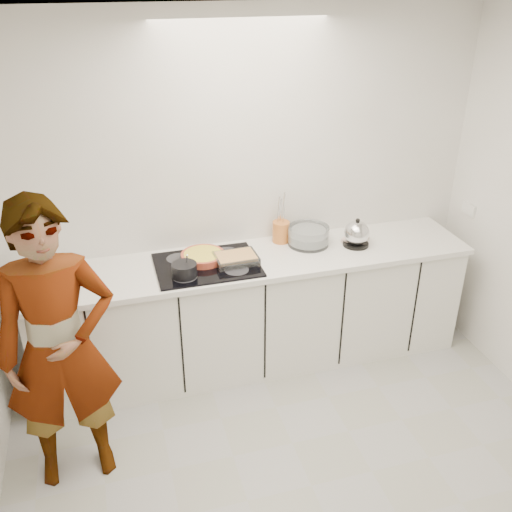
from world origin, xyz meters
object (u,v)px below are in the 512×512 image
object	(u,v)px
saucepan	(184,270)
cook	(60,349)
tart_dish	(203,256)
mixing_bowl	(308,236)
hob	(207,265)
kettle	(357,234)
baking_dish	(236,258)
utensil_crock	(281,232)

from	to	relation	value
saucepan	cook	distance (m)	1.00
tart_dish	mixing_bowl	bearing A→B (deg)	3.93
hob	kettle	distance (m)	1.15
baking_dish	cook	world-z (taller)	cook
hob	saucepan	bearing A→B (deg)	-143.91
hob	utensil_crock	world-z (taller)	utensil_crock
saucepan	kettle	size ratio (longest dim) A/B	0.82
hob	cook	distance (m)	1.22
baking_dish	tart_dish	bearing A→B (deg)	154.84
hob	mixing_bowl	distance (m)	0.82
tart_dish	hob	bearing A→B (deg)	-80.21
kettle	baking_dish	bearing A→B (deg)	-177.39
mixing_bowl	cook	distance (m)	1.98
cook	saucepan	bearing A→B (deg)	32.14
hob	cook	xyz separation A→B (m)	(-0.98, -0.72, -0.02)
tart_dish	saucepan	xyz separation A→B (m)	(-0.17, -0.20, 0.02)
tart_dish	kettle	distance (m)	1.16
kettle	utensil_crock	size ratio (longest dim) A/B	1.45
cook	hob	bearing A→B (deg)	32.11
cook	utensil_crock	bearing A→B (deg)	26.59
baking_dish	mixing_bowl	xyz separation A→B (m)	(0.60, 0.16, 0.02)
baking_dish	kettle	xyz separation A→B (m)	(0.94, 0.04, 0.05)
baking_dish	utensil_crock	world-z (taller)	utensil_crock
hob	tart_dish	xyz separation A→B (m)	(-0.01, 0.07, 0.04)
utensil_crock	cook	world-z (taller)	cook
tart_dish	saucepan	size ratio (longest dim) A/B	2.11
baking_dish	cook	size ratio (longest dim) A/B	0.17
saucepan	cook	world-z (taller)	cook
baking_dish	cook	distance (m)	1.37
baking_dish	utensil_crock	size ratio (longest dim) A/B	1.88
saucepan	baking_dish	bearing A→B (deg)	14.80
mixing_bowl	utensil_crock	size ratio (longest dim) A/B	2.00
hob	cook	size ratio (longest dim) A/B	0.40
tart_dish	cook	distance (m)	1.25
kettle	cook	distance (m)	2.25
baking_dish	kettle	world-z (taller)	kettle
mixing_bowl	tart_dish	bearing A→B (deg)	-176.07
kettle	saucepan	bearing A→B (deg)	-173.79
saucepan	baking_dish	size ratio (longest dim) A/B	0.63
mixing_bowl	cook	xyz separation A→B (m)	(-1.79, -0.85, -0.08)
tart_dish	mixing_bowl	xyz separation A→B (m)	(0.82, 0.06, 0.02)
utensil_crock	cook	size ratio (longest dim) A/B	0.09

